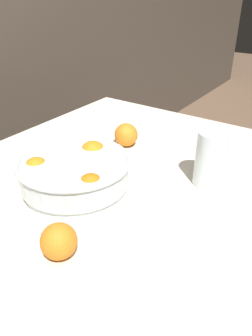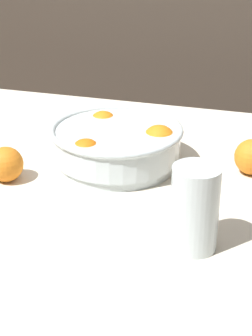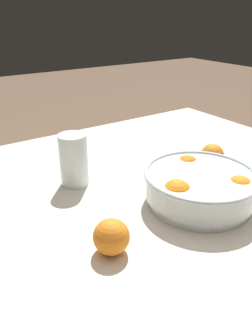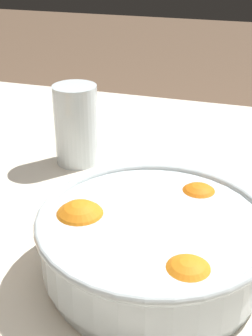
# 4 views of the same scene
# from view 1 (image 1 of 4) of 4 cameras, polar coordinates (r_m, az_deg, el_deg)

# --- Properties ---
(dining_table) EXTENTS (1.27, 1.08, 0.70)m
(dining_table) POSITION_cam_1_polar(r_m,az_deg,el_deg) (0.83, -0.38, -9.57)
(dining_table) COLOR beige
(dining_table) RESTS_ON ground_plane
(fruit_bowl) EXTENTS (0.28, 0.28, 0.09)m
(fruit_bowl) POSITION_cam_1_polar(r_m,az_deg,el_deg) (0.83, -8.92, -0.74)
(fruit_bowl) COLOR silver
(fruit_bowl) RESTS_ON dining_table
(juice_glass) EXTENTS (0.08, 0.08, 0.15)m
(juice_glass) POSITION_cam_1_polar(r_m,az_deg,el_deg) (0.86, 14.47, 1.21)
(juice_glass) COLOR #F4A314
(juice_glass) RESTS_ON dining_table
(orange_loose_near_bowl) EXTENTS (0.07, 0.07, 0.07)m
(orange_loose_near_bowl) POSITION_cam_1_polar(r_m,az_deg,el_deg) (0.65, -11.92, -12.20)
(orange_loose_near_bowl) COLOR orange
(orange_loose_near_bowl) RESTS_ON dining_table
(orange_loose_front) EXTENTS (0.07, 0.07, 0.07)m
(orange_loose_front) POSITION_cam_1_polar(r_m,az_deg,el_deg) (1.05, 0.01, 5.79)
(orange_loose_front) COLOR orange
(orange_loose_front) RESTS_ON dining_table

